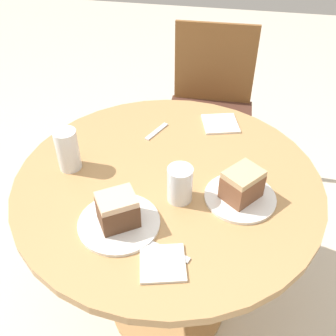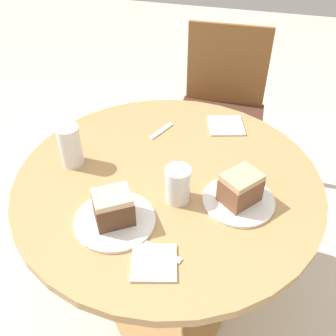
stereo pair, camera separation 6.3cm
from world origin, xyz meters
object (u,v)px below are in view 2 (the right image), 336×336
(chair, at_px, (220,113))
(plate_far, at_px, (238,201))
(glass_lemonade, at_px, (178,186))
(glass_water, at_px, (71,148))
(cake_slice_far, at_px, (240,188))
(cake_slice_near, at_px, (113,207))
(plate_near, at_px, (115,220))

(chair, xyz_separation_m, plate_far, (0.17, -0.91, 0.27))
(glass_lemonade, distance_m, glass_water, 0.39)
(chair, xyz_separation_m, cake_slice_far, (0.17, -0.91, 0.32))
(glass_water, bearing_deg, cake_slice_near, -43.09)
(plate_near, distance_m, cake_slice_near, 0.05)
(glass_water, bearing_deg, plate_far, -4.67)
(plate_far, bearing_deg, chair, 100.76)
(chair, relative_size, glass_lemonade, 7.70)
(glass_lemonade, xyz_separation_m, glass_water, (-0.38, 0.08, 0.01))
(cake_slice_near, xyz_separation_m, cake_slice_far, (0.33, 0.17, -0.00))
(chair, distance_m, cake_slice_near, 1.13)
(cake_slice_far, bearing_deg, plate_near, -152.98)
(chair, height_order, plate_far, chair)
(chair, xyz_separation_m, glass_water, (-0.39, -0.86, 0.33))
(plate_near, xyz_separation_m, plate_far, (0.33, 0.17, 0.00))
(plate_far, relative_size, cake_slice_near, 1.60)
(plate_near, distance_m, cake_slice_far, 0.37)
(cake_slice_near, relative_size, glass_lemonade, 1.17)
(glass_lemonade, bearing_deg, glass_water, 168.27)
(glass_lemonade, bearing_deg, cake_slice_far, 10.40)
(cake_slice_near, bearing_deg, plate_near, 63.43)
(chair, relative_size, cake_slice_near, 6.58)
(cake_slice_near, height_order, glass_water, glass_water)
(glass_lemonade, bearing_deg, plate_near, -137.98)
(plate_far, xyz_separation_m, glass_water, (-0.56, 0.05, 0.06))
(plate_far, distance_m, glass_lemonade, 0.19)
(glass_lemonade, relative_size, glass_water, 0.81)
(plate_far, height_order, cake_slice_near, cake_slice_near)
(cake_slice_near, height_order, cake_slice_far, same)
(chair, relative_size, glass_water, 6.25)
(plate_far, height_order, cake_slice_far, cake_slice_far)
(cake_slice_near, relative_size, glass_water, 0.95)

